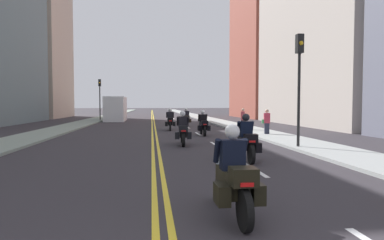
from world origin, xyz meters
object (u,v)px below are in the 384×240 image
at_px(motorcycle_1, 246,142).
at_px(motorcycle_3, 203,125).
at_px(traffic_light_near, 299,70).
at_px(pedestrian_1, 267,122).
at_px(parked_truck, 116,110).
at_px(motorcycle_4, 170,121).
at_px(motorcycle_5, 186,119).
at_px(pedestrian_0, 243,119).
at_px(motorcycle_0, 234,179).
at_px(traffic_light_far, 100,92).
at_px(motorcycle_2, 183,131).

distance_m(motorcycle_1, motorcycle_3, 9.46).
height_order(motorcycle_3, traffic_light_near, traffic_light_near).
relative_size(pedestrian_1, parked_truck, 0.25).
relative_size(motorcycle_4, parked_truck, 0.33).
bearing_deg(parked_truck, pedestrian_1, -61.25).
relative_size(motorcycle_4, motorcycle_5, 0.99).
relative_size(traffic_light_near, pedestrian_0, 2.99).
bearing_deg(motorcycle_0, traffic_light_far, 101.14).
distance_m(motorcycle_2, parked_truck, 24.98).
height_order(motorcycle_4, traffic_light_near, traffic_light_near).
height_order(motorcycle_3, motorcycle_4, motorcycle_4).
bearing_deg(motorcycle_4, pedestrian_1, -39.61).
distance_m(pedestrian_1, parked_truck, 23.17).
relative_size(motorcycle_1, traffic_light_near, 0.46).
xyz_separation_m(motorcycle_4, pedestrian_1, (5.64, -5.05, 0.16)).
height_order(motorcycle_5, traffic_light_far, traffic_light_far).
bearing_deg(motorcycle_3, parked_truck, 111.46).
xyz_separation_m(traffic_light_near, traffic_light_far, (-12.20, 25.99, -0.05)).
xyz_separation_m(motorcycle_0, motorcycle_4, (-0.00, 19.24, 0.02)).
distance_m(motorcycle_5, pedestrian_1, 10.70).
bearing_deg(motorcycle_5, traffic_light_far, 131.31).
bearing_deg(motorcycle_3, traffic_light_near, -64.64).
bearing_deg(traffic_light_far, motorcycle_5, -47.85).
height_order(traffic_light_far, parked_truck, traffic_light_far).
height_order(motorcycle_3, motorcycle_5, motorcycle_5).
bearing_deg(traffic_light_far, traffic_light_near, -64.85).
relative_size(motorcycle_0, motorcycle_1, 0.98).
height_order(motorcycle_1, traffic_light_far, traffic_light_far).
xyz_separation_m(motorcycle_2, motorcycle_3, (1.72, 4.78, -0.00)).
height_order(motorcycle_5, pedestrian_0, pedestrian_0).
xyz_separation_m(motorcycle_4, traffic_light_far, (-7.30, 14.89, 2.65)).
relative_size(motorcycle_1, parked_truck, 0.35).
bearing_deg(motorcycle_4, traffic_light_far, 118.34).
distance_m(motorcycle_0, motorcycle_4, 19.24).
distance_m(motorcycle_3, pedestrian_0, 4.68).
relative_size(traffic_light_near, traffic_light_far, 1.02).
bearing_deg(parked_truck, motorcycle_3, -69.49).
distance_m(traffic_light_far, pedestrian_0, 20.49).
relative_size(motorcycle_3, traffic_light_near, 0.46).
distance_m(motorcycle_4, traffic_light_far, 16.79).
relative_size(motorcycle_2, pedestrian_0, 1.36).
distance_m(motorcycle_0, motorcycle_2, 10.17).
bearing_deg(motorcycle_5, parked_truck, 124.10).
xyz_separation_m(motorcycle_2, traffic_light_far, (-7.40, 23.96, 2.68)).
bearing_deg(motorcycle_4, motorcycle_1, -80.21).
xyz_separation_m(motorcycle_1, motorcycle_3, (-0.02, 9.46, -0.01)).
xyz_separation_m(motorcycle_0, parked_truck, (-5.50, 34.50, 0.61)).
xyz_separation_m(motorcycle_2, motorcycle_4, (-0.09, 9.07, 0.03)).
xyz_separation_m(motorcycle_1, pedestrian_0, (3.41, 12.63, 0.19)).
xyz_separation_m(motorcycle_2, pedestrian_1, (5.55, 4.03, 0.19)).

